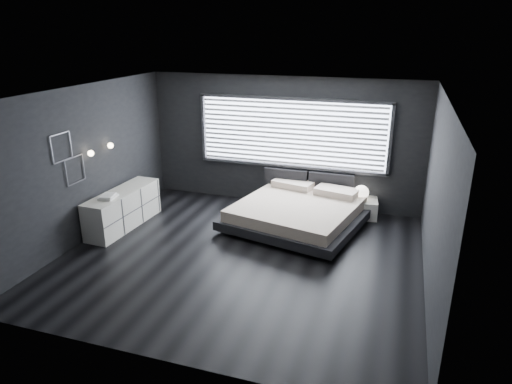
% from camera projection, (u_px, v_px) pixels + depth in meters
% --- Properties ---
extents(room, '(6.04, 6.00, 2.80)m').
position_uv_depth(room, '(240.00, 180.00, 7.42)').
color(room, black).
rests_on(room, ground).
extents(window, '(4.14, 0.09, 1.52)m').
position_uv_depth(window, '(291.00, 134.00, 9.70)').
color(window, white).
rests_on(window, ground).
extents(headboard, '(1.96, 0.16, 0.52)m').
position_uv_depth(headboard, '(308.00, 182.00, 9.89)').
color(headboard, black).
rests_on(headboard, ground).
extents(sconce_near, '(0.18, 0.11, 0.11)m').
position_uv_depth(sconce_near, '(91.00, 153.00, 8.23)').
color(sconce_near, silver).
rests_on(sconce_near, ground).
extents(sconce_far, '(0.18, 0.11, 0.11)m').
position_uv_depth(sconce_far, '(110.00, 146.00, 8.76)').
color(sconce_far, silver).
rests_on(sconce_far, ground).
extents(wall_art_upper, '(0.01, 0.48, 0.48)m').
position_uv_depth(wall_art_upper, '(62.00, 147.00, 7.63)').
color(wall_art_upper, '#47474C').
rests_on(wall_art_upper, ground).
extents(wall_art_lower, '(0.01, 0.48, 0.48)m').
position_uv_depth(wall_art_lower, '(75.00, 170.00, 8.02)').
color(wall_art_lower, '#47474C').
rests_on(wall_art_lower, ground).
extents(bed, '(2.86, 2.78, 0.62)m').
position_uv_depth(bed, '(297.00, 212.00, 9.04)').
color(bed, black).
rests_on(bed, ground).
extents(nightstand, '(0.71, 0.62, 0.38)m').
position_uv_depth(nightstand, '(361.00, 208.00, 9.52)').
color(nightstand, silver).
rests_on(nightstand, ground).
extents(orb_lamp, '(0.31, 0.31, 0.31)m').
position_uv_depth(orb_lamp, '(361.00, 193.00, 9.39)').
color(orb_lamp, white).
rests_on(orb_lamp, nightstand).
extents(dresser, '(0.62, 1.87, 0.74)m').
position_uv_depth(dresser, '(123.00, 209.00, 9.00)').
color(dresser, silver).
rests_on(dresser, ground).
extents(book_stack, '(0.30, 0.38, 0.07)m').
position_uv_depth(book_stack, '(108.00, 196.00, 8.50)').
color(book_stack, white).
rests_on(book_stack, dresser).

